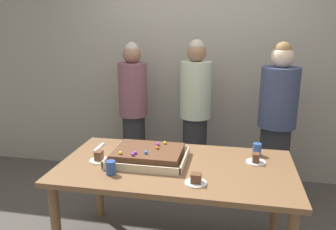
{
  "coord_description": "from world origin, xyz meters",
  "views": [
    {
      "loc": [
        0.41,
        -2.35,
        1.81
      ],
      "look_at": [
        -0.09,
        0.15,
        1.12
      ],
      "focal_mm": 36.21,
      "sensor_mm": 36.0,
      "label": 1
    }
  ],
  "objects": [
    {
      "name": "interior_back_panel",
      "position": [
        0.0,
        1.6,
        1.5
      ],
      "size": [
        8.0,
        0.12,
        3.0
      ],
      "primitive_type": "cube",
      "color": "#9E998E",
      "rests_on": "ground_plane"
    },
    {
      "name": "party_table",
      "position": [
        0.0,
        0.0,
        0.68
      ],
      "size": [
        1.78,
        0.96,
        0.77
      ],
      "color": "brown",
      "rests_on": "ground_plane"
    },
    {
      "name": "sheet_cake",
      "position": [
        -0.23,
        0.04,
        0.81
      ],
      "size": [
        0.59,
        0.46,
        0.12
      ],
      "color": "beige",
      "rests_on": "party_table"
    },
    {
      "name": "plated_slice_near_left",
      "position": [
        0.19,
        -0.28,
        0.79
      ],
      "size": [
        0.15,
        0.15,
        0.07
      ],
      "color": "white",
      "rests_on": "party_table"
    },
    {
      "name": "plated_slice_near_right",
      "position": [
        -0.6,
        -0.04,
        0.79
      ],
      "size": [
        0.15,
        0.15,
        0.08
      ],
      "color": "white",
      "rests_on": "party_table"
    },
    {
      "name": "plated_slice_far_left",
      "position": [
        0.6,
        0.16,
        0.79
      ],
      "size": [
        0.15,
        0.15,
        0.08
      ],
      "color": "white",
      "rests_on": "party_table"
    },
    {
      "name": "drink_cup_nearest",
      "position": [
        0.61,
        0.33,
        0.82
      ],
      "size": [
        0.07,
        0.07,
        0.1
      ],
      "primitive_type": "cylinder",
      "color": "#2D5199",
      "rests_on": "party_table"
    },
    {
      "name": "drink_cup_middle",
      "position": [
        -0.43,
        -0.25,
        0.82
      ],
      "size": [
        0.07,
        0.07,
        0.1
      ],
      "primitive_type": "cylinder",
      "color": "#2D5199",
      "rests_on": "party_table"
    },
    {
      "name": "cake_server_utensil",
      "position": [
        -0.72,
        0.24,
        0.77
      ],
      "size": [
        0.03,
        0.2,
        0.01
      ],
      "primitive_type": "cube",
      "color": "silver",
      "rests_on": "party_table"
    },
    {
      "name": "person_serving_front",
      "position": [
        -0.69,
        1.18,
        0.84
      ],
      "size": [
        0.32,
        0.32,
        1.61
      ],
      "rotation": [
        0.0,
        0.0,
        -1.19
      ],
      "color": "#28282D",
      "rests_on": "ground_plane"
    },
    {
      "name": "person_green_shirt_behind",
      "position": [
        0.01,
        1.14,
        0.86
      ],
      "size": [
        0.33,
        0.33,
        1.65
      ],
      "rotation": [
        0.0,
        0.0,
        -1.78
      ],
      "color": "#28282D",
      "rests_on": "ground_plane"
    },
    {
      "name": "person_striped_tie_right",
      "position": [
        0.83,
        0.97,
        0.85
      ],
      "size": [
        0.36,
        0.36,
        1.65
      ],
      "rotation": [
        0.0,
        0.0,
        -2.42
      ],
      "color": "#28282D",
      "rests_on": "ground_plane"
    }
  ]
}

